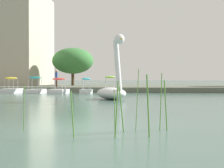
{
  "coord_description": "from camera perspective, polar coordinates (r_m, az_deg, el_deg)",
  "views": [
    {
      "loc": [
        2.04,
        -8.93,
        1.29
      ],
      "look_at": [
        0.35,
        15.17,
        0.95
      ],
      "focal_mm": 55.38,
      "sensor_mm": 36.0,
      "label": 1
    }
  ],
  "objects": [
    {
      "name": "reed_clump_foreground",
      "position": [
        8.17,
        2.47,
        -3.83
      ],
      "size": [
        3.61,
        1.37,
        1.55
      ],
      "color": "#568E38",
      "rests_on": "ground_plane"
    },
    {
      "name": "tree_sapling_by_fence",
      "position": [
        43.11,
        -6.5,
        3.81
      ],
      "size": [
        6.75,
        7.22,
        4.66
      ],
      "color": "#4C3823",
      "rests_on": "shore_bank_far"
    },
    {
      "name": "shore_bank_far",
      "position": [
        42.57,
        1.25,
        -0.6
      ],
      "size": [
        157.76,
        19.95,
        0.5
      ],
      "primitive_type": "cube",
      "color": "#5B6051",
      "rests_on": "ground_plane"
    },
    {
      "name": "pedal_boat_cyan",
      "position": [
        31.19,
        -4.28,
        -0.85
      ],
      "size": [
        1.01,
        1.82,
        1.43
      ],
      "color": "white",
      "rests_on": "ground_plane"
    },
    {
      "name": "person_on_path",
      "position": [
        34.8,
        -9.16,
        1.07
      ],
      "size": [
        0.25,
        0.25,
        1.76
      ],
      "color": "#47382D",
      "rests_on": "shore_bank_far"
    },
    {
      "name": "pedal_boat_teal",
      "position": [
        32.19,
        -12.6,
        -0.78
      ],
      "size": [
        1.64,
        2.34,
        1.53
      ],
      "color": "white",
      "rests_on": "ground_plane"
    },
    {
      "name": "swan_boat",
      "position": [
        22.0,
        0.02,
        -0.63
      ],
      "size": [
        2.81,
        3.39,
        4.04
      ],
      "color": "white",
      "rests_on": "ground_plane"
    },
    {
      "name": "pedal_boat_red",
      "position": [
        31.49,
        -8.79,
        -0.85
      ],
      "size": [
        1.58,
        2.44,
        1.41
      ],
      "color": "white",
      "rests_on": "ground_plane"
    },
    {
      "name": "ground_plane",
      "position": [
        9.25,
        -8.83,
        -7.24
      ],
      "size": [
        694.01,
        694.01,
        0.0
      ],
      "primitive_type": "plane",
      "color": "#47665B"
    },
    {
      "name": "pedal_boat_yellow",
      "position": [
        33.2,
        -16.33,
        -0.79
      ],
      "size": [
        1.69,
        2.45,
        1.48
      ],
      "color": "white",
      "rests_on": "ground_plane"
    },
    {
      "name": "pedal_boat_lime",
      "position": [
        31.29,
        -0.35,
        -0.72
      ],
      "size": [
        1.11,
        2.02,
        1.59
      ],
      "color": "white",
      "rests_on": "ground_plane"
    }
  ]
}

